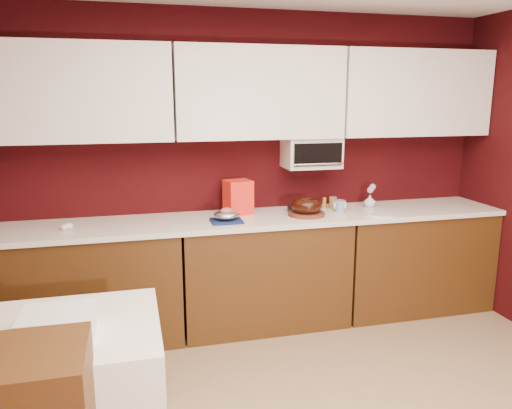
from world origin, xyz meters
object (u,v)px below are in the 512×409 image
object	(u,v)px
pandoro_box	(238,197)
coffee_mug	(340,205)
dining_table	(58,399)
foil_ham_nest	(227,215)
bundt_cake	(307,206)
blue_jar	(340,206)
newspaper_stack	(58,324)
flower_vase	(370,200)
toaster_oven	(311,152)

from	to	relation	value
pandoro_box	coffee_mug	distance (m)	0.84
dining_table	foil_ham_nest	xyz separation A→B (m)	(1.08, 1.23, 0.58)
bundt_cake	blue_jar	xyz separation A→B (m)	(0.31, 0.05, -0.03)
newspaper_stack	flower_vase	bearing A→B (deg)	33.16
bundt_cake	pandoro_box	world-z (taller)	pandoro_box
toaster_oven	foil_ham_nest	bearing A→B (deg)	-160.13
blue_jar	newspaper_stack	size ratio (longest dim) A/B	0.30
dining_table	blue_jar	distance (m)	2.51
toaster_oven	newspaper_stack	size ratio (longest dim) A/B	1.38
foil_ham_nest	flower_vase	bearing A→B (deg)	9.33
bundt_cake	pandoro_box	distance (m)	0.55
flower_vase	bundt_cake	bearing A→B (deg)	-165.88
bundt_cake	flower_vase	bearing A→B (deg)	14.12
dining_table	flower_vase	size ratio (longest dim) A/B	8.41
pandoro_box	flower_vase	bearing A→B (deg)	-13.40
toaster_oven	foil_ham_nest	distance (m)	0.92
toaster_oven	foil_ham_nest	size ratio (longest dim) A/B	2.28
pandoro_box	coffee_mug	bearing A→B (deg)	-20.21
foil_ham_nest	pandoro_box	size ratio (longest dim) A/B	0.73
newspaper_stack	blue_jar	bearing A→B (deg)	35.24
flower_vase	coffee_mug	bearing A→B (deg)	-164.58
pandoro_box	blue_jar	distance (m)	0.84
dining_table	coffee_mug	xyz separation A→B (m)	(2.05, 1.35, 0.58)
bundt_cake	blue_jar	distance (m)	0.31
toaster_oven	flower_vase	world-z (taller)	toaster_oven
pandoro_box	coffee_mug	size ratio (longest dim) A/B	2.59
dining_table	blue_jar	size ratio (longest dim) A/B	10.22
blue_jar	newspaper_stack	distance (m)	2.46
toaster_oven	blue_jar	world-z (taller)	toaster_oven
flower_vase	pandoro_box	bearing A→B (deg)	177.87
foil_ham_nest	newspaper_stack	distance (m)	1.68
coffee_mug	dining_table	bearing A→B (deg)	-146.63
dining_table	foil_ham_nest	size ratio (longest dim) A/B	5.07
foil_ham_nest	coffee_mug	distance (m)	0.98
toaster_oven	pandoro_box	world-z (taller)	toaster_oven
pandoro_box	coffee_mug	world-z (taller)	pandoro_box
pandoro_box	newspaper_stack	distance (m)	1.97
coffee_mug	blue_jar	bearing A→B (deg)	-109.99
toaster_oven	dining_table	size ratio (longest dim) A/B	0.45
dining_table	toaster_oven	bearing A→B (deg)	39.13
bundt_cake	coffee_mug	world-z (taller)	bundt_cake
pandoro_box	dining_table	bearing A→B (deg)	-140.93
dining_table	newspaper_stack	size ratio (longest dim) A/B	3.08
foil_ham_nest	bundt_cake	bearing A→B (deg)	4.62
flower_vase	blue_jar	bearing A→B (deg)	-162.06
bundt_cake	newspaper_stack	world-z (taller)	bundt_cake
toaster_oven	bundt_cake	bearing A→B (deg)	-116.30
pandoro_box	blue_jar	xyz separation A→B (m)	(0.82, -0.15, -0.09)
blue_jar	toaster_oven	bearing A→B (deg)	138.99
foil_ham_nest	coffee_mug	world-z (taller)	coffee_mug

